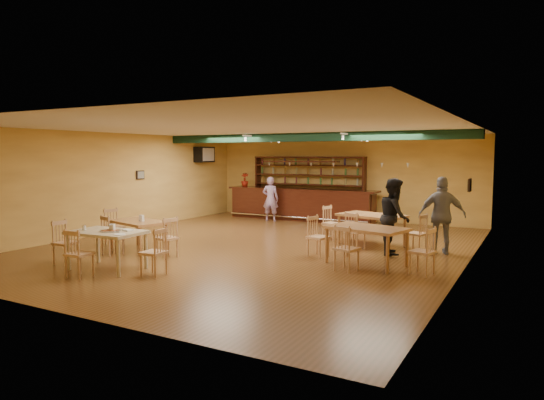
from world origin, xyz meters
The scene contains 22 objects.
floor centered at (0.00, 0.00, 0.00)m, with size 12.00×12.00×0.00m, color brown.
ceiling_beam centered at (0.00, 2.80, 2.87)m, with size 10.00×0.30×0.25m, color black.
track_rail_left centered at (-1.80, 3.40, 2.94)m, with size 0.05×2.50×0.05m, color silver.
track_rail_right centered at (1.40, 3.40, 2.94)m, with size 0.05×2.50×0.05m, color silver.
ac_unit centered at (-4.80, 4.20, 2.35)m, with size 0.34×0.70×0.48m, color silver.
picture_left centered at (-4.97, 1.00, 1.70)m, with size 0.04×0.34×0.28m, color black.
picture_right centered at (4.97, 0.50, 1.70)m, with size 0.04×0.34×0.28m, color black.
bar_counter centered at (-1.24, 5.15, 0.56)m, with size 5.64×0.85×1.13m, color #38130B.
back_bar_hutch centered at (-1.24, 5.78, 1.14)m, with size 4.36×0.40×2.28m, color #38130B.
poinsettia centered at (-3.61, 5.15, 1.39)m, with size 0.29×0.29×0.52m, color #9F1E0E.
dining_table_b centered at (2.51, 1.51, 0.41)m, with size 1.63×0.98×0.81m, color #AA6E3C.
dining_table_c centered at (-2.28, -1.90, 0.37)m, with size 1.48×0.89×0.74m, color #AA6E3C.
dining_table_d centered at (3.09, -0.71, 0.41)m, with size 1.64×0.98×0.82m, color #AA6E3C.
near_table centered at (-1.43, -3.67, 0.40)m, with size 1.49×0.96×0.80m, color #CAB987.
pizza_tray centered at (-1.33, -3.67, 0.80)m, with size 0.40×0.40×0.01m, color silver.
parmesan_shaker centered at (-1.91, -3.83, 0.85)m, with size 0.07×0.07×0.11m, color #EAE5C6.
napkin_stack centered at (-1.06, -3.46, 0.81)m, with size 0.20×0.15×0.03m, color white.
pizza_server centered at (-1.17, -3.62, 0.81)m, with size 0.32×0.09×0.00m, color silver.
side_plate centered at (-0.85, -3.88, 0.80)m, with size 0.22×0.22×0.01m, color white.
patron_bar centered at (-2.03, 4.33, 0.79)m, with size 0.58×0.38×1.58m, color purple.
patron_right_a centered at (3.31, 0.71, 0.90)m, with size 0.88×0.68×1.80m, color black.
patron_right_b centered at (4.29, 1.29, 0.92)m, with size 1.08×0.45×1.84m, color slate.
Camera 1 is at (6.29, -10.70, 2.35)m, focal length 32.31 mm.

